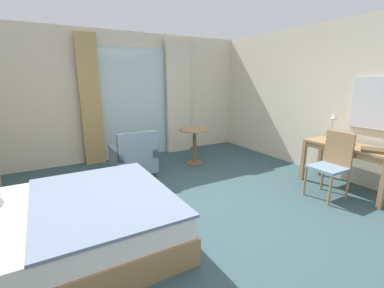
# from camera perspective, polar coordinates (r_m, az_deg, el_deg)

# --- Properties ---
(ground) EXTENTS (6.23, 6.51, 0.10)m
(ground) POSITION_cam_1_polar(r_m,az_deg,el_deg) (3.73, 0.89, -14.60)
(ground) COLOR #334C51
(wall_back) EXTENTS (5.83, 0.12, 2.69)m
(wall_back) POSITION_cam_1_polar(r_m,az_deg,el_deg) (6.06, -14.03, 9.89)
(wall_back) COLOR beige
(wall_back) RESTS_ON ground
(wall_right) EXTENTS (0.12, 6.11, 2.69)m
(wall_right) POSITION_cam_1_polar(r_m,az_deg,el_deg) (5.36, 28.46, 8.17)
(wall_right) COLOR beige
(wall_right) RESTS_ON ground
(balcony_glass_door) EXTENTS (1.53, 0.02, 2.37)m
(balcony_glass_door) POSITION_cam_1_polar(r_m,az_deg,el_deg) (6.05, -11.84, 8.47)
(balcony_glass_door) COLOR silver
(balcony_glass_door) RESTS_ON ground
(curtain_panel_left) EXTENTS (0.40, 0.10, 2.59)m
(curtain_panel_left) POSITION_cam_1_polar(r_m,az_deg,el_deg) (5.71, -21.05, 8.62)
(curtain_panel_left) COLOR tan
(curtain_panel_left) RESTS_ON ground
(curtain_panel_right) EXTENTS (0.60, 0.10, 2.59)m
(curtain_panel_right) POSITION_cam_1_polar(r_m,az_deg,el_deg) (6.33, -3.01, 9.95)
(curtain_panel_right) COLOR beige
(curtain_panel_right) RESTS_ON ground
(bed) EXTENTS (2.13, 1.81, 1.07)m
(bed) POSITION_cam_1_polar(r_m,az_deg,el_deg) (3.08, -26.18, -15.64)
(bed) COLOR #9E754C
(bed) RESTS_ON ground
(writing_desk) EXTENTS (0.53, 1.31, 0.73)m
(writing_desk) POSITION_cam_1_polar(r_m,az_deg,el_deg) (4.78, 30.85, -1.32)
(writing_desk) COLOR #9E754C
(writing_desk) RESTS_ON ground
(desk_chair) EXTENTS (0.46, 0.45, 0.97)m
(desk_chair) POSITION_cam_1_polar(r_m,az_deg,el_deg) (4.43, 28.03, -3.38)
(desk_chair) COLOR gray
(desk_chair) RESTS_ON ground
(desk_lamp) EXTENTS (0.22, 0.20, 0.47)m
(desk_lamp) POSITION_cam_1_polar(r_m,az_deg,el_deg) (4.89, 28.06, 3.66)
(desk_lamp) COLOR #B7B2A8
(desk_lamp) RESTS_ON writing_desk
(closed_book) EXTENTS (0.38, 0.41, 0.04)m
(closed_book) POSITION_cam_1_polar(r_m,az_deg,el_deg) (4.52, 34.72, -1.12)
(closed_book) COLOR brown
(closed_book) RESTS_ON writing_desk
(armchair_by_window) EXTENTS (0.69, 0.77, 0.86)m
(armchair_by_window) POSITION_cam_1_polar(r_m,az_deg,el_deg) (4.90, -12.45, -3.00)
(armchair_by_window) COLOR gray
(armchair_by_window) RESTS_ON ground
(round_cafe_table) EXTENTS (0.61, 0.61, 0.74)m
(round_cafe_table) POSITION_cam_1_polar(r_m,az_deg,el_deg) (5.41, 0.55, 1.17)
(round_cafe_table) COLOR #9E754C
(round_cafe_table) RESTS_ON ground
(wall_mirror) EXTENTS (0.02, 0.54, 0.79)m
(wall_mirror) POSITION_cam_1_polar(r_m,az_deg,el_deg) (4.99, 33.95, 7.31)
(wall_mirror) COLOR silver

